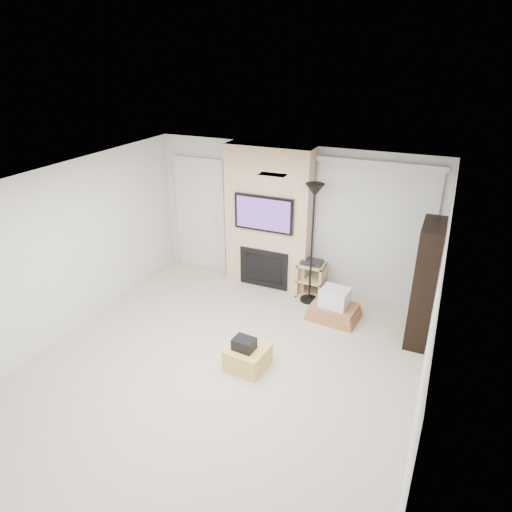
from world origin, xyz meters
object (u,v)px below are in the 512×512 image
at_px(av_stand, 311,277).
at_px(bookshelf, 425,284).
at_px(box_stack, 334,307).
at_px(ottoman, 248,357).
at_px(floor_lamp, 314,211).

distance_m(av_stand, bookshelf, 2.01).
bearing_deg(bookshelf, box_stack, 178.52).
distance_m(ottoman, bookshelf, 2.69).
xyz_separation_m(floor_lamp, av_stand, (-0.04, 0.20, -1.26)).
height_order(ottoman, floor_lamp, floor_lamp).
bearing_deg(ottoman, box_stack, 66.01).
distance_m(ottoman, box_stack, 1.82).
height_order(av_stand, box_stack, av_stand).
bearing_deg(floor_lamp, box_stack, -35.45).
relative_size(ottoman, box_stack, 0.61).
bearing_deg(av_stand, box_stack, -45.51).
relative_size(floor_lamp, bookshelf, 1.13).
height_order(av_stand, bookshelf, bookshelf).
distance_m(ottoman, av_stand, 2.25).
distance_m(floor_lamp, box_stack, 1.55).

